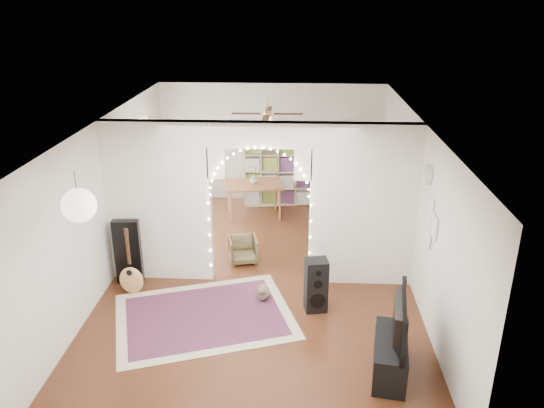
{
  "coord_description": "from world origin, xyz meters",
  "views": [
    {
      "loc": [
        0.61,
        -7.92,
        4.5
      ],
      "look_at": [
        0.18,
        0.3,
        1.24
      ],
      "focal_mm": 35.0,
      "sensor_mm": 36.0,
      "label": 1
    }
  ],
  "objects_px": {
    "media_console": "(390,356)",
    "acoustic_guitar": "(130,270)",
    "dining_chair_left": "(243,250)",
    "dining_table": "(254,187)",
    "floor_speaker": "(316,285)",
    "dining_chair_right": "(329,230)",
    "bookcase": "(279,170)"
  },
  "relations": [
    {
      "from": "media_console",
      "to": "dining_chair_right",
      "type": "xyz_separation_m",
      "value": [
        -0.58,
        3.88,
        -0.02
      ]
    },
    {
      "from": "dining_table",
      "to": "dining_chair_left",
      "type": "height_order",
      "value": "dining_table"
    },
    {
      "from": "floor_speaker",
      "to": "media_console",
      "type": "xyz_separation_m",
      "value": [
        0.9,
        -1.42,
        -0.17
      ]
    },
    {
      "from": "dining_chair_left",
      "to": "dining_table",
      "type": "bearing_deg",
      "value": 76.37
    },
    {
      "from": "bookcase",
      "to": "dining_table",
      "type": "relative_size",
      "value": 1.2
    },
    {
      "from": "dining_table",
      "to": "dining_chair_left",
      "type": "relative_size",
      "value": 2.64
    },
    {
      "from": "dining_table",
      "to": "dining_chair_right",
      "type": "bearing_deg",
      "value": -47.08
    },
    {
      "from": "acoustic_guitar",
      "to": "dining_table",
      "type": "distance_m",
      "value": 3.71
    },
    {
      "from": "bookcase",
      "to": "dining_table",
      "type": "distance_m",
      "value": 0.96
    },
    {
      "from": "dining_chair_right",
      "to": "media_console",
      "type": "bearing_deg",
      "value": -68.73
    },
    {
      "from": "media_console",
      "to": "dining_chair_left",
      "type": "relative_size",
      "value": 1.99
    },
    {
      "from": "acoustic_guitar",
      "to": "floor_speaker",
      "type": "relative_size",
      "value": 1.15
    },
    {
      "from": "dining_chair_right",
      "to": "floor_speaker",
      "type": "bearing_deg",
      "value": -84.71
    },
    {
      "from": "floor_speaker",
      "to": "dining_chair_right",
      "type": "height_order",
      "value": "floor_speaker"
    },
    {
      "from": "media_console",
      "to": "dining_table",
      "type": "bearing_deg",
      "value": 122.2
    },
    {
      "from": "acoustic_guitar",
      "to": "dining_chair_left",
      "type": "bearing_deg",
      "value": 50.91
    },
    {
      "from": "dining_chair_left",
      "to": "bookcase",
      "type": "bearing_deg",
      "value": 66.71
    },
    {
      "from": "acoustic_guitar",
      "to": "media_console",
      "type": "relative_size",
      "value": 0.97
    },
    {
      "from": "dining_table",
      "to": "dining_chair_left",
      "type": "xyz_separation_m",
      "value": [
        -0.01,
        -2.11,
        -0.45
      ]
    },
    {
      "from": "dining_chair_left",
      "to": "media_console",
      "type": "bearing_deg",
      "value": -66.77
    },
    {
      "from": "acoustic_guitar",
      "to": "dining_chair_right",
      "type": "xyz_separation_m",
      "value": [
        3.27,
        2.14,
        -0.19
      ]
    },
    {
      "from": "acoustic_guitar",
      "to": "media_console",
      "type": "xyz_separation_m",
      "value": [
        3.84,
        -1.74,
        -0.17
      ]
    },
    {
      "from": "bookcase",
      "to": "dining_chair_left",
      "type": "xyz_separation_m",
      "value": [
        -0.52,
        -2.91,
        -0.57
      ]
    },
    {
      "from": "media_console",
      "to": "acoustic_guitar",
      "type": "bearing_deg",
      "value": 164.74
    },
    {
      "from": "acoustic_guitar",
      "to": "dining_table",
      "type": "relative_size",
      "value": 0.73
    },
    {
      "from": "floor_speaker",
      "to": "dining_chair_right",
      "type": "distance_m",
      "value": 2.49
    },
    {
      "from": "acoustic_guitar",
      "to": "bookcase",
      "type": "relative_size",
      "value": 0.61
    },
    {
      "from": "floor_speaker",
      "to": "dining_table",
      "type": "distance_m",
      "value": 3.83
    },
    {
      "from": "dining_chair_left",
      "to": "dining_chair_right",
      "type": "distance_m",
      "value": 1.85
    },
    {
      "from": "floor_speaker",
      "to": "dining_chair_left",
      "type": "xyz_separation_m",
      "value": [
        -1.26,
        1.51,
        -0.19
      ]
    },
    {
      "from": "acoustic_guitar",
      "to": "dining_chair_right",
      "type": "bearing_deg",
      "value": 48.86
    },
    {
      "from": "media_console",
      "to": "bookcase",
      "type": "height_order",
      "value": "bookcase"
    }
  ]
}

